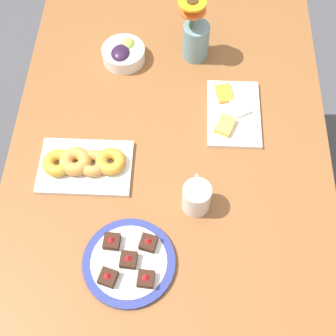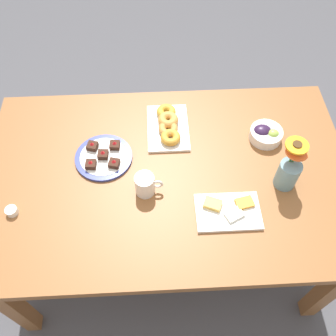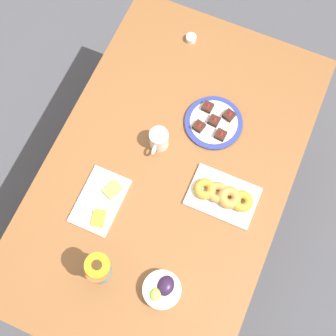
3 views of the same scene
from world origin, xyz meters
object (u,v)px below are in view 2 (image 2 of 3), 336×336
object	(u,v)px
dining_table	(168,184)
flower_vase	(289,171)
grape_bowl	(266,134)
jam_cup_honey	(12,211)
croissant_platter	(168,125)
coffee_mug	(145,184)
cheese_platter	(228,211)
dessert_plate	(104,157)

from	to	relation	value
dining_table	flower_vase	xyz separation A→B (m)	(0.49, -0.07, 0.17)
grape_bowl	jam_cup_honey	xyz separation A→B (m)	(-1.09, -0.33, -0.01)
croissant_platter	jam_cup_honey	bearing A→B (deg)	-147.61
jam_cup_honey	croissant_platter	bearing A→B (deg)	32.39
grape_bowl	jam_cup_honey	size ratio (longest dim) A/B	3.08
croissant_platter	dining_table	bearing A→B (deg)	-93.08
coffee_mug	cheese_platter	distance (m)	0.35
coffee_mug	croissant_platter	size ratio (longest dim) A/B	0.41
coffee_mug	dessert_plate	bearing A→B (deg)	135.70
grape_bowl	dining_table	bearing A→B (deg)	-159.15
coffee_mug	croissant_platter	world-z (taller)	coffee_mug
grape_bowl	croissant_platter	world-z (taller)	grape_bowl
coffee_mug	cheese_platter	bearing A→B (deg)	-19.40
flower_vase	croissant_platter	bearing A→B (deg)	145.59
cheese_platter	dessert_plate	distance (m)	0.59
jam_cup_honey	flower_vase	size ratio (longest dim) A/B	0.20
grape_bowl	jam_cup_honey	world-z (taller)	grape_bowl
grape_bowl	croissant_platter	distance (m)	0.45
dining_table	coffee_mug	xyz separation A→B (m)	(-0.10, -0.08, 0.14)
flower_vase	grape_bowl	bearing A→B (deg)	97.70
grape_bowl	dessert_plate	distance (m)	0.74
grape_bowl	croissant_platter	xyz separation A→B (m)	(-0.44, 0.08, -0.01)
dessert_plate	flower_vase	bearing A→B (deg)	-12.23
cheese_platter	flower_vase	bearing A→B (deg)	26.46
croissant_platter	cheese_platter	bearing A→B (deg)	-64.32
coffee_mug	cheese_platter	xyz separation A→B (m)	(0.33, -0.12, -0.04)
dining_table	grape_bowl	bearing A→B (deg)	20.85
dining_table	flower_vase	distance (m)	0.52
coffee_mug	dining_table	bearing A→B (deg)	40.83
coffee_mug	jam_cup_honey	xyz separation A→B (m)	(-0.54, -0.07, -0.04)
dining_table	dessert_plate	bearing A→B (deg)	161.44
grape_bowl	croissant_platter	size ratio (longest dim) A/B	0.53
coffee_mug	cheese_platter	size ratio (longest dim) A/B	0.44
grape_bowl	cheese_platter	distance (m)	0.44
dining_table	cheese_platter	xyz separation A→B (m)	(0.23, -0.20, 0.10)
jam_cup_honey	dessert_plate	size ratio (longest dim) A/B	0.19
dining_table	croissant_platter	size ratio (longest dim) A/B	5.71
coffee_mug	dessert_plate	world-z (taller)	coffee_mug
dessert_plate	dining_table	bearing A→B (deg)	-18.56
grape_bowl	dessert_plate	size ratio (longest dim) A/B	0.58
cheese_platter	croissant_platter	distance (m)	0.50
dining_table	grape_bowl	distance (m)	0.50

